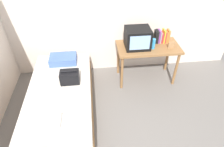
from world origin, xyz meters
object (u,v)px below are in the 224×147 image
object	(u,v)px
magazine	(44,102)
folded_towel	(50,122)
handbag	(70,77)
bed	(62,101)
water_bottle	(153,44)
book_row	(162,36)
pillow	(63,59)
tv	(138,38)
remote_dark	(59,118)
picture_frame	(171,45)
desk	(148,51)

from	to	relation	value
magazine	folded_towel	bearing A→B (deg)	-70.10
folded_towel	handbag	bearing A→B (deg)	74.67
bed	magazine	distance (m)	0.43
water_bottle	book_row	distance (m)	0.31
book_row	pillow	distance (m)	1.88
tv	handbag	size ratio (longest dim) A/B	1.47
magazine	folded_towel	size ratio (longest dim) A/B	1.04
water_bottle	remote_dark	world-z (taller)	water_bottle
picture_frame	remote_dark	world-z (taller)	picture_frame
picture_frame	pillow	distance (m)	1.98
tv	magazine	xyz separation A→B (m)	(-1.56, -1.02, -0.39)
tv	water_bottle	size ratio (longest dim) A/B	2.31
book_row	water_bottle	bearing A→B (deg)	-134.90
tv	magazine	distance (m)	1.91
magazine	remote_dark	xyz separation A→B (m)	(0.24, -0.31, 0.01)
book_row	bed	bearing A→B (deg)	-154.75
desk	folded_towel	xyz separation A→B (m)	(-1.64, -1.40, -0.09)
tv	water_bottle	xyz separation A→B (m)	(0.28, -0.08, -0.08)
bed	folded_towel	distance (m)	0.72
tv	pillow	xyz separation A→B (m)	(-1.36, -0.03, -0.33)
picture_frame	water_bottle	bearing A→B (deg)	176.27
tv	magazine	world-z (taller)	tv
desk	folded_towel	bearing A→B (deg)	-139.59
desk	tv	distance (m)	0.35
picture_frame	pillow	world-z (taller)	picture_frame
desk	remote_dark	distance (m)	2.04
book_row	handbag	size ratio (longest dim) A/B	0.91
tv	pillow	distance (m)	1.40
picture_frame	remote_dark	distance (m)	2.30
pillow	bed	bearing A→B (deg)	-91.32
tv	book_row	world-z (taller)	tv
picture_frame	remote_dark	xyz separation A→B (m)	(-1.92, -1.23, -0.27)
book_row	picture_frame	world-z (taller)	book_row
bed	remote_dark	size ratio (longest dim) A/B	12.82
magazine	folded_towel	world-z (taller)	folded_towel
tv	picture_frame	xyz separation A→B (m)	(0.61, -0.11, -0.12)
pillow	magazine	size ratio (longest dim) A/B	1.64
picture_frame	handbag	bearing A→B (deg)	-164.68
water_bottle	magazine	bearing A→B (deg)	-152.98
bed	book_row	world-z (taller)	book_row
desk	remote_dark	world-z (taller)	desk
tv	magazine	bearing A→B (deg)	-146.78
water_bottle	handbag	world-z (taller)	water_bottle
bed	book_row	xyz separation A→B (m)	(1.87, 0.88, 0.61)
magazine	pillow	bearing A→B (deg)	78.46
book_row	desk	bearing A→B (deg)	-153.33
picture_frame	folded_towel	xyz separation A→B (m)	(-2.03, -1.29, -0.25)
bed	folded_towel	world-z (taller)	folded_towel
picture_frame	tv	bearing A→B (deg)	170.05
water_bottle	magazine	size ratio (longest dim) A/B	0.66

